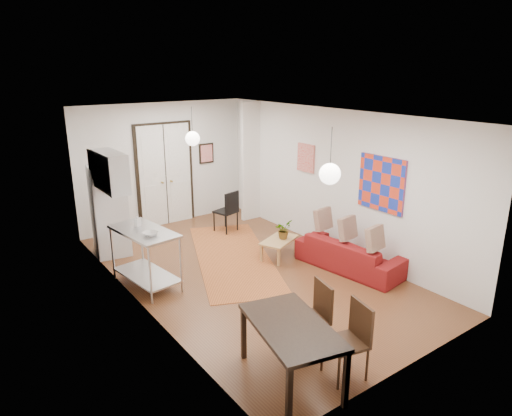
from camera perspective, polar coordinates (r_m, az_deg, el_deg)
floor at (r=8.62m, az=-0.97°, el=-7.97°), size 7.00×7.00×0.00m
ceiling at (r=7.83m, az=-1.08°, el=11.60°), size 4.20×7.00×0.02m
wall_back at (r=11.08m, az=-11.45°, el=5.34°), size 4.20×0.02×2.90m
wall_front at (r=5.75m, az=19.43°, el=-6.51°), size 4.20×0.02×2.90m
wall_left at (r=7.17m, az=-14.93°, el=-1.39°), size 0.02×7.00×2.90m
wall_right at (r=9.42m, az=9.55°, el=3.37°), size 0.02×7.00×2.90m
double_doors at (r=11.09m, az=-11.27°, el=4.04°), size 1.44×0.06×2.50m
stub_partition at (r=11.17m, az=-0.69°, el=5.78°), size 0.50×0.10×2.90m
wall_cabinet at (r=8.49m, az=-17.74°, el=4.38°), size 0.35×1.00×0.70m
painting_popart at (r=8.55m, az=15.42°, el=2.95°), size 0.05×1.00×1.00m
painting_abstract at (r=9.89m, az=6.26°, el=6.25°), size 0.05×0.50×0.60m
poster_back at (r=11.54m, az=-6.21°, el=6.81°), size 0.40×0.03×0.50m
print_left at (r=8.90m, az=-19.72°, el=5.09°), size 0.03×0.44×0.54m
pendant_back at (r=9.61m, az=-7.94°, el=8.59°), size 0.30×0.30×0.80m
pendant_front at (r=6.41m, az=9.22°, el=4.23°), size 0.30×0.30×0.80m
kilim_rug at (r=9.26m, az=-2.89°, el=-6.09°), size 2.76×4.00×0.01m
sofa at (r=8.80m, az=11.63°, el=-5.64°), size 1.08×2.15×0.60m
coffee_table at (r=9.14m, az=2.92°, el=-4.22°), size 0.97×0.78×0.38m
potted_plant at (r=9.12m, az=3.43°, el=-2.70°), size 0.40×0.42×0.37m
kitchen_counter at (r=8.07m, az=-13.70°, el=-5.00°), size 0.85×1.42×1.03m
bowl at (r=7.67m, az=-13.06°, el=-3.14°), size 0.32×0.32×0.06m
soap_bottle at (r=8.13m, az=-14.63°, el=-1.51°), size 0.13×0.13×0.21m
fridge at (r=9.56m, az=-17.86°, el=-0.34°), size 0.73×0.73×1.84m
dining_table at (r=5.58m, az=4.43°, el=-15.08°), size 1.10×1.55×0.78m
dining_chair_near at (r=6.28m, az=6.02°, el=-12.59°), size 0.55×0.70×0.96m
dining_chair_far at (r=5.88m, az=10.45°, el=-15.07°), size 0.55×0.70×0.96m
black_side_chair at (r=10.59m, az=-4.10°, el=0.16°), size 0.54×0.55×0.97m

